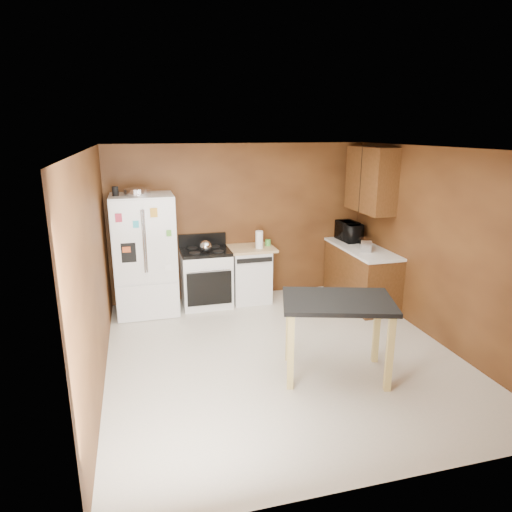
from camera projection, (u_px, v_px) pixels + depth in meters
name	position (u px, v px, depth m)	size (l,w,h in m)	color
floor	(282.00, 354.00, 5.68)	(4.50, 4.50, 0.00)	beige
ceiling	(285.00, 149.00, 5.01)	(4.50, 4.50, 0.00)	white
wall_back	(240.00, 222.00, 7.44)	(4.20, 4.20, 0.00)	brown
wall_front	(382.00, 341.00, 3.25)	(4.20, 4.20, 0.00)	brown
wall_left	(95.00, 272.00, 4.83)	(4.50, 4.50, 0.00)	brown
wall_right	(439.00, 247.00, 5.86)	(4.50, 4.50, 0.00)	brown
roasting_pan	(137.00, 192.00, 6.50)	(0.38, 0.38, 0.10)	silver
pen_cup	(115.00, 191.00, 6.40)	(0.09, 0.09, 0.13)	black
kettle	(206.00, 246.00, 6.93)	(0.18, 0.18, 0.18)	silver
paper_towel	(259.00, 240.00, 7.18)	(0.12, 0.12, 0.28)	white
green_canister	(268.00, 243.00, 7.37)	(0.09, 0.09, 0.10)	green
toaster	(365.00, 244.00, 7.02)	(0.16, 0.26, 0.19)	silver
microwave	(349.00, 232.00, 7.65)	(0.52, 0.35, 0.29)	black
refrigerator	(145.00, 255.00, 6.79)	(0.90, 0.80, 1.80)	white
gas_range	(206.00, 277.00, 7.19)	(0.76, 0.68, 1.10)	white
dishwasher	(250.00, 273.00, 7.39)	(0.78, 0.63, 0.89)	white
right_cabinets	(364.00, 246.00, 7.27)	(0.63, 1.58, 2.45)	brown
island	(337.00, 311.00, 5.03)	(1.38, 1.12, 0.91)	black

